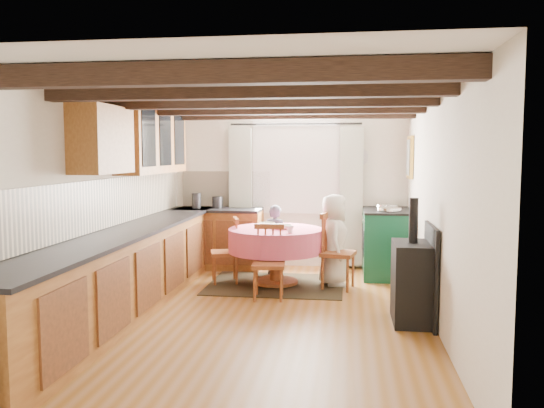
# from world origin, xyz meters

# --- Properties ---
(floor) EXTENTS (3.60, 5.50, 0.00)m
(floor) POSITION_xyz_m (0.00, 0.00, 0.00)
(floor) COLOR olive
(floor) RESTS_ON ground
(ceiling) EXTENTS (3.60, 5.50, 0.00)m
(ceiling) POSITION_xyz_m (0.00, 0.00, 2.40)
(ceiling) COLOR white
(ceiling) RESTS_ON ground
(wall_back) EXTENTS (3.60, 0.00, 2.40)m
(wall_back) POSITION_xyz_m (0.00, 2.75, 1.20)
(wall_back) COLOR silver
(wall_back) RESTS_ON ground
(wall_front) EXTENTS (3.60, 0.00, 2.40)m
(wall_front) POSITION_xyz_m (0.00, -2.75, 1.20)
(wall_front) COLOR silver
(wall_front) RESTS_ON ground
(wall_left) EXTENTS (0.00, 5.50, 2.40)m
(wall_left) POSITION_xyz_m (-1.80, 0.00, 1.20)
(wall_left) COLOR silver
(wall_left) RESTS_ON ground
(wall_right) EXTENTS (0.00, 5.50, 2.40)m
(wall_right) POSITION_xyz_m (1.80, 0.00, 1.20)
(wall_right) COLOR silver
(wall_right) RESTS_ON ground
(beam_a) EXTENTS (3.60, 0.16, 0.16)m
(beam_a) POSITION_xyz_m (0.00, -2.00, 2.31)
(beam_a) COLOR #342218
(beam_a) RESTS_ON ceiling
(beam_b) EXTENTS (3.60, 0.16, 0.16)m
(beam_b) POSITION_xyz_m (0.00, -1.00, 2.31)
(beam_b) COLOR #342218
(beam_b) RESTS_ON ceiling
(beam_c) EXTENTS (3.60, 0.16, 0.16)m
(beam_c) POSITION_xyz_m (0.00, 0.00, 2.31)
(beam_c) COLOR #342218
(beam_c) RESTS_ON ceiling
(beam_d) EXTENTS (3.60, 0.16, 0.16)m
(beam_d) POSITION_xyz_m (0.00, 1.00, 2.31)
(beam_d) COLOR #342218
(beam_d) RESTS_ON ceiling
(beam_e) EXTENTS (3.60, 0.16, 0.16)m
(beam_e) POSITION_xyz_m (0.00, 2.00, 2.31)
(beam_e) COLOR #342218
(beam_e) RESTS_ON ceiling
(splash_left) EXTENTS (0.02, 4.50, 0.55)m
(splash_left) POSITION_xyz_m (-1.78, 0.30, 1.20)
(splash_left) COLOR beige
(splash_left) RESTS_ON wall_left
(splash_back) EXTENTS (1.40, 0.02, 0.55)m
(splash_back) POSITION_xyz_m (-1.00, 2.73, 1.20)
(splash_back) COLOR beige
(splash_back) RESTS_ON wall_back
(base_cabinet_left) EXTENTS (0.60, 5.30, 0.88)m
(base_cabinet_left) POSITION_xyz_m (-1.50, 0.00, 0.44)
(base_cabinet_left) COLOR #A0652E
(base_cabinet_left) RESTS_ON floor
(base_cabinet_back) EXTENTS (1.30, 0.60, 0.88)m
(base_cabinet_back) POSITION_xyz_m (-1.05, 2.45, 0.44)
(base_cabinet_back) COLOR #A0652E
(base_cabinet_back) RESTS_ON floor
(worktop_left) EXTENTS (0.64, 5.30, 0.04)m
(worktop_left) POSITION_xyz_m (-1.48, 0.00, 0.90)
(worktop_left) COLOR black
(worktop_left) RESTS_ON base_cabinet_left
(worktop_back) EXTENTS (1.30, 0.64, 0.04)m
(worktop_back) POSITION_xyz_m (-1.05, 2.43, 0.90)
(worktop_back) COLOR black
(worktop_back) RESTS_ON base_cabinet_back
(wall_cabinet_glass) EXTENTS (0.34, 1.80, 0.90)m
(wall_cabinet_glass) POSITION_xyz_m (-1.63, 1.20, 1.95)
(wall_cabinet_glass) COLOR #A0652E
(wall_cabinet_glass) RESTS_ON wall_left
(wall_cabinet_solid) EXTENTS (0.34, 0.90, 0.70)m
(wall_cabinet_solid) POSITION_xyz_m (-1.63, -0.30, 1.90)
(wall_cabinet_solid) COLOR #A0652E
(wall_cabinet_solid) RESTS_ON wall_left
(window_frame) EXTENTS (1.34, 0.03, 1.54)m
(window_frame) POSITION_xyz_m (0.10, 2.73, 1.60)
(window_frame) COLOR white
(window_frame) RESTS_ON wall_back
(window_pane) EXTENTS (1.20, 0.01, 1.40)m
(window_pane) POSITION_xyz_m (0.10, 2.74, 1.60)
(window_pane) COLOR white
(window_pane) RESTS_ON wall_back
(curtain_left) EXTENTS (0.35, 0.10, 2.10)m
(curtain_left) POSITION_xyz_m (-0.75, 2.65, 1.10)
(curtain_left) COLOR #AAAAAA
(curtain_left) RESTS_ON wall_back
(curtain_right) EXTENTS (0.35, 0.10, 2.10)m
(curtain_right) POSITION_xyz_m (0.95, 2.65, 1.10)
(curtain_right) COLOR #AAAAAA
(curtain_right) RESTS_ON wall_back
(curtain_rod) EXTENTS (2.00, 0.03, 0.03)m
(curtain_rod) POSITION_xyz_m (0.10, 2.65, 2.20)
(curtain_rod) COLOR black
(curtain_rod) RESTS_ON wall_back
(wall_picture) EXTENTS (0.04, 0.50, 0.60)m
(wall_picture) POSITION_xyz_m (1.77, 2.30, 1.70)
(wall_picture) COLOR gold
(wall_picture) RESTS_ON wall_right
(wall_plate) EXTENTS (0.30, 0.02, 0.30)m
(wall_plate) POSITION_xyz_m (1.05, 2.72, 1.70)
(wall_plate) COLOR silver
(wall_plate) RESTS_ON wall_back
(rug) EXTENTS (1.79, 1.39, 0.01)m
(rug) POSITION_xyz_m (-0.04, 1.45, 0.01)
(rug) COLOR #2F2613
(rug) RESTS_ON floor
(dining_table) EXTENTS (1.26, 1.26, 0.76)m
(dining_table) POSITION_xyz_m (-0.04, 1.45, 0.38)
(dining_table) COLOR #D53667
(dining_table) RESTS_ON floor
(chair_near) EXTENTS (0.42, 0.44, 0.90)m
(chair_near) POSITION_xyz_m (-0.03, 0.74, 0.45)
(chair_near) COLOR #974B1C
(chair_near) RESTS_ON floor
(chair_left) EXTENTS (0.50, 0.49, 0.89)m
(chair_left) POSITION_xyz_m (-0.74, 1.47, 0.45)
(chair_left) COLOR #974B1C
(chair_left) RESTS_ON floor
(chair_right) EXTENTS (0.53, 0.51, 1.00)m
(chair_right) POSITION_xyz_m (0.79, 1.37, 0.50)
(chair_right) COLOR #974B1C
(chair_right) RESTS_ON floor
(aga_range) EXTENTS (0.69, 1.06, 0.98)m
(aga_range) POSITION_xyz_m (1.47, 2.23, 0.49)
(aga_range) COLOR #0F482D
(aga_range) RESTS_ON floor
(cast_iron_stove) EXTENTS (0.39, 0.65, 1.30)m
(cast_iron_stove) POSITION_xyz_m (1.58, 0.03, 0.65)
(cast_iron_stove) COLOR black
(cast_iron_stove) RESTS_ON floor
(child_far) EXTENTS (0.43, 0.34, 1.02)m
(child_far) POSITION_xyz_m (-0.13, 2.06, 0.51)
(child_far) COLOR #3B4050
(child_far) RESTS_ON floor
(child_right) EXTENTS (0.45, 0.63, 1.22)m
(child_right) POSITION_xyz_m (0.72, 1.55, 0.61)
(child_right) COLOR silver
(child_right) RESTS_ON floor
(bowl_a) EXTENTS (0.31, 0.31, 0.06)m
(bowl_a) POSITION_xyz_m (0.04, 1.43, 0.79)
(bowl_a) COLOR silver
(bowl_a) RESTS_ON dining_table
(bowl_b) EXTENTS (0.25, 0.25, 0.06)m
(bowl_b) POSITION_xyz_m (-0.17, 1.57, 0.79)
(bowl_b) COLOR silver
(bowl_b) RESTS_ON dining_table
(cup) EXTENTS (0.12, 0.12, 0.09)m
(cup) POSITION_xyz_m (0.19, 1.10, 0.80)
(cup) COLOR silver
(cup) RESTS_ON dining_table
(canister_tall) EXTENTS (0.14, 0.14, 0.24)m
(canister_tall) POSITION_xyz_m (-1.38, 2.37, 1.04)
(canister_tall) COLOR #262628
(canister_tall) RESTS_ON worktop_back
(canister_wide) EXTENTS (0.16, 0.16, 0.18)m
(canister_wide) POSITION_xyz_m (-1.08, 2.48, 1.01)
(canister_wide) COLOR #262628
(canister_wide) RESTS_ON worktop_back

